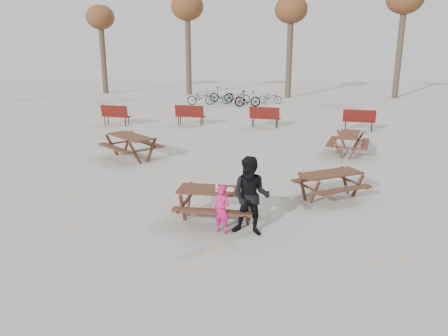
% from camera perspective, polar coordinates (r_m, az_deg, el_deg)
% --- Properties ---
extents(ground, '(80.00, 80.00, 0.00)m').
position_cam_1_polar(ground, '(10.42, -0.92, -6.80)').
color(ground, gray).
rests_on(ground, ground).
extents(main_picnic_table, '(1.80, 1.45, 0.78)m').
position_cam_1_polar(main_picnic_table, '(10.20, -0.93, -3.76)').
color(main_picnic_table, '#351E13').
rests_on(main_picnic_table, ground).
extents(food_tray, '(0.18, 0.11, 0.03)m').
position_cam_1_polar(food_tray, '(10.03, 0.86, -2.88)').
color(food_tray, white).
rests_on(food_tray, main_picnic_table).
extents(bread_roll, '(0.14, 0.06, 0.05)m').
position_cam_1_polar(bread_roll, '(10.01, 0.86, -2.65)').
color(bread_roll, tan).
rests_on(bread_roll, food_tray).
extents(soda_bottle, '(0.07, 0.07, 0.17)m').
position_cam_1_polar(soda_bottle, '(9.96, -0.94, -2.68)').
color(soda_bottle, silver).
rests_on(soda_bottle, main_picnic_table).
extents(child, '(0.46, 0.39, 1.08)m').
position_cam_1_polar(child, '(9.56, -0.30, -5.45)').
color(child, '#CB1967').
rests_on(child, ground).
extents(adult, '(0.91, 0.74, 1.75)m').
position_cam_1_polar(adult, '(9.39, 3.53, -3.72)').
color(adult, black).
rests_on(adult, ground).
extents(picnic_table_east, '(2.13, 2.04, 0.72)m').
position_cam_1_polar(picnic_table_east, '(12.05, 13.70, -2.23)').
color(picnic_table_east, '#351E13').
rests_on(picnic_table_east, ground).
extents(picnic_table_north, '(2.52, 2.46, 0.85)m').
position_cam_1_polar(picnic_table_north, '(16.09, -12.04, 2.69)').
color(picnic_table_north, '#351E13').
rests_on(picnic_table_north, ground).
extents(picnic_table_far, '(1.77, 2.04, 0.78)m').
position_cam_1_polar(picnic_table_far, '(17.02, 15.91, 3.03)').
color(picnic_table_far, '#351E13').
rests_on(picnic_table_far, ground).
extents(park_bench_row, '(13.59, 1.39, 1.03)m').
position_cam_1_polar(park_bench_row, '(21.80, 0.85, 6.73)').
color(park_bench_row, '#601713').
rests_on(park_bench_row, ground).
extents(bicycle_row, '(6.33, 2.62, 1.05)m').
position_cam_1_polar(bicycle_row, '(30.03, 1.07, 9.25)').
color(bicycle_row, black).
rests_on(bicycle_row, ground).
extents(tree_row, '(32.17, 3.52, 8.26)m').
position_cam_1_polar(tree_row, '(34.67, 8.60, 19.43)').
color(tree_row, '#382B21').
rests_on(tree_row, ground).
extents(fallen_leaves, '(11.00, 11.00, 0.01)m').
position_cam_1_polar(fallen_leaves, '(12.66, 3.36, -2.59)').
color(fallen_leaves, gold).
rests_on(fallen_leaves, ground).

